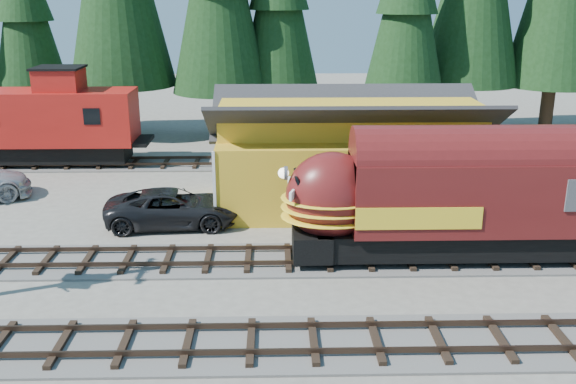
{
  "coord_description": "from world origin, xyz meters",
  "views": [
    {
      "loc": [
        -3.51,
        -18.21,
        9.78
      ],
      "look_at": [
        -2.99,
        4.0,
        2.73
      ],
      "focal_mm": 40.0,
      "sensor_mm": 36.0,
      "label": 1
    }
  ],
  "objects_px": {
    "locomotive": "(467,202)",
    "caboose": "(47,121)",
    "depot": "(350,144)",
    "pickup_truck_a": "(173,208)"
  },
  "relations": [
    {
      "from": "locomotive",
      "to": "caboose",
      "type": "height_order",
      "value": "caboose"
    },
    {
      "from": "depot",
      "to": "caboose",
      "type": "xyz_separation_m",
      "value": [
        -16.37,
        7.5,
        -0.37
      ]
    },
    {
      "from": "depot",
      "to": "caboose",
      "type": "relative_size",
      "value": 1.27
    },
    {
      "from": "depot",
      "to": "pickup_truck_a",
      "type": "distance_m",
      "value": 8.55
    },
    {
      "from": "pickup_truck_a",
      "to": "locomotive",
      "type": "bearing_deg",
      "value": -113.06
    },
    {
      "from": "depot",
      "to": "pickup_truck_a",
      "type": "height_order",
      "value": "depot"
    },
    {
      "from": "locomotive",
      "to": "pickup_truck_a",
      "type": "distance_m",
      "value": 12.23
    },
    {
      "from": "depot",
      "to": "caboose",
      "type": "bearing_deg",
      "value": 155.39
    },
    {
      "from": "locomotive",
      "to": "pickup_truck_a",
      "type": "xyz_separation_m",
      "value": [
        -11.48,
        3.94,
        -1.51
      ]
    },
    {
      "from": "depot",
      "to": "pickup_truck_a",
      "type": "xyz_separation_m",
      "value": [
        -7.86,
        -2.56,
        -2.17
      ]
    }
  ]
}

